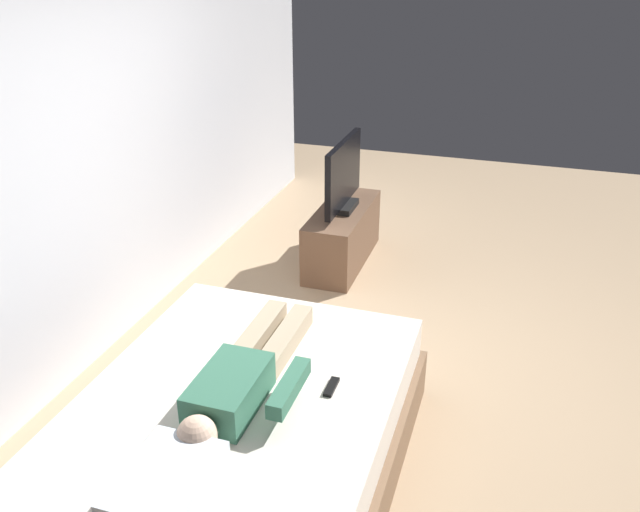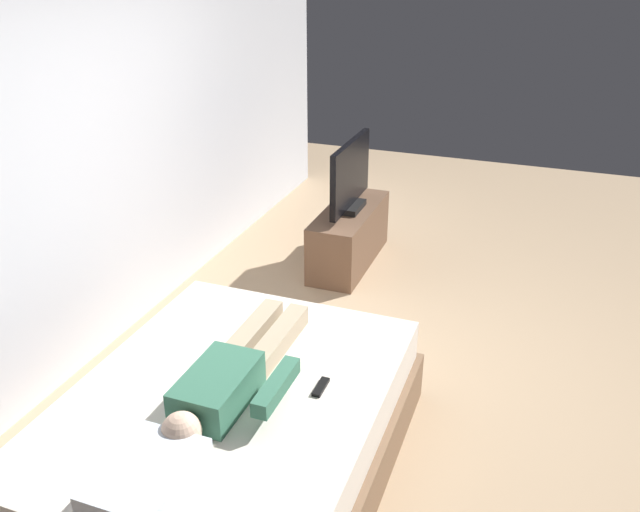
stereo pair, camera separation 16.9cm
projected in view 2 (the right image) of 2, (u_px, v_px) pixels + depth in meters
name	position (u px, v px, depth m)	size (l,w,h in m)	color
ground_plane	(373.00, 383.00, 4.20)	(10.00, 10.00, 0.00)	tan
back_wall	(131.00, 126.00, 4.53)	(6.40, 0.10, 2.80)	silver
bed	(231.00, 434.00, 3.37)	(2.02, 1.57, 0.54)	brown
pillow	(147.00, 478.00, 2.64)	(0.48, 0.34, 0.12)	white
person	(233.00, 375.00, 3.24)	(1.26, 0.46, 0.18)	#387056
remote	(321.00, 387.00, 3.27)	(0.15, 0.04, 0.02)	black
tv_stand	(349.00, 236.00, 5.66)	(1.10, 0.40, 0.50)	brown
tv	(350.00, 177.00, 5.43)	(0.88, 0.20, 0.59)	black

